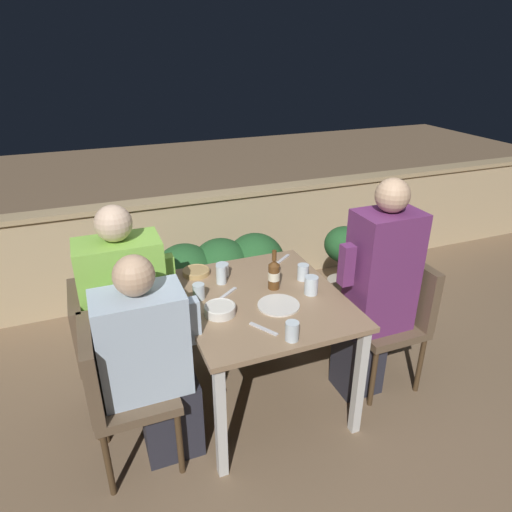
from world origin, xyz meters
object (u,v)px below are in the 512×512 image
chair_left_far (101,343)px  chair_right_near (398,311)px  person_purple_stripe (376,291)px  beer_bottle (274,274)px  person_green_blouse (132,316)px  person_blue_shirt (152,363)px  potted_plant (343,258)px  chair_right_far (364,285)px  chair_left_near (114,385)px

chair_left_far → chair_right_near: bearing=-10.6°
person_purple_stripe → beer_bottle: 0.62m
chair_right_near → person_green_blouse: bearing=168.1°
person_blue_shirt → potted_plant: size_ratio=1.73×
chair_left_far → chair_right_far: bearing=1.0°
chair_left_near → person_purple_stripe: person_purple_stripe is taller
person_green_blouse → chair_right_near: person_green_blouse is taller
chair_left_near → potted_plant: bearing=28.0°
chair_left_near → potted_plant: 2.17m
person_blue_shirt → chair_right_near: (1.52, 0.05, -0.08)m
chair_right_near → chair_right_far: (-0.01, 0.36, 0.00)m
chair_left_far → potted_plant: bearing=18.0°
person_purple_stripe → potted_plant: (0.39, 0.96, -0.28)m
person_blue_shirt → chair_right_far: bearing=15.3°
beer_bottle → person_blue_shirt: bearing=-161.0°
person_purple_stripe → chair_right_far: size_ratio=1.64×
person_green_blouse → potted_plant: size_ratio=1.89×
chair_left_far → person_purple_stripe: size_ratio=0.61×
chair_right_near → beer_bottle: size_ratio=3.49×
chair_left_near → beer_bottle: size_ratio=3.49×
chair_left_near → person_green_blouse: size_ratio=0.65×
chair_right_far → person_green_blouse: bearing=-178.9°
person_blue_shirt → chair_left_far: person_blue_shirt is taller
chair_left_far → chair_right_far: 1.74m
chair_right_near → chair_right_far: same height
person_blue_shirt → person_green_blouse: bearing=95.9°
chair_left_far → person_green_blouse: 0.23m
chair_right_near → potted_plant: chair_right_near is taller
person_blue_shirt → chair_right_far: person_blue_shirt is taller
chair_left_far → person_green_blouse: (0.19, -0.00, 0.13)m
person_green_blouse → chair_left_far: bearing=180.0°
person_green_blouse → person_purple_stripe: size_ratio=0.94×
chair_left_near → chair_right_near: size_ratio=1.00×
person_purple_stripe → chair_right_far: person_purple_stripe is taller
person_blue_shirt → chair_left_far: (-0.23, 0.38, -0.08)m
person_green_blouse → chair_right_far: bearing=1.1°
chair_right_far → chair_left_far: bearing=-179.0°
person_green_blouse → chair_right_near: bearing=-11.9°
chair_left_far → chair_right_near: (1.75, -0.33, 0.00)m
person_green_blouse → beer_bottle: bearing=-8.4°
person_blue_shirt → person_purple_stripe: 1.34m
person_purple_stripe → beer_bottle: size_ratio=5.71×
chair_left_near → chair_right_far: bearing=13.6°
chair_right_far → beer_bottle: bearing=-168.7°
beer_bottle → chair_left_far: bearing=173.2°
chair_right_near → chair_left_near: bearing=-178.2°
potted_plant → beer_bottle: bearing=-141.8°
chair_left_near → potted_plant: (1.91, 1.01, -0.09)m
chair_left_near → beer_bottle: (0.96, 0.26, 0.30)m
person_blue_shirt → chair_left_far: bearing=120.7°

